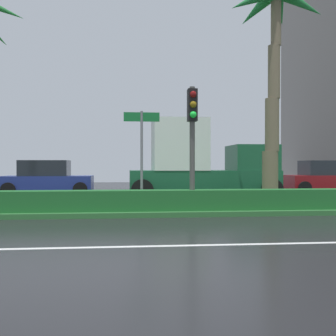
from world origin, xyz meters
name	(u,v)px	position (x,y,z in m)	size (l,w,h in m)	color
ground_plane	(120,209)	(0.00, 9.00, -0.05)	(90.00, 42.00, 0.10)	black
near_lane_divider_stripe	(115,247)	(0.00, 2.00, 0.00)	(81.00, 0.14, 0.01)	white
median_strip	(120,208)	(0.00, 8.00, 0.07)	(85.50, 4.00, 0.15)	#2D6B33
median_hedge	(119,200)	(0.00, 6.60, 0.45)	(76.50, 0.70, 0.60)	#1E6028
palm_tree_centre_left	(275,30)	(5.32, 8.20, 6.15)	(3.57, 3.31, 7.83)	#6C5F47
traffic_signal_median_right	(192,125)	(2.17, 6.57, 2.68)	(0.28, 0.43, 3.68)	#4C4C47
street_name_sign	(142,146)	(0.68, 7.09, 2.08)	(1.10, 0.08, 3.00)	slate
car_in_traffic_leading	(47,179)	(-3.66, 15.08, 0.83)	(4.30, 2.02, 1.72)	navy
box_truck_following	(201,164)	(3.48, 12.21, 1.55)	(6.40, 2.64, 3.46)	#195133
car_in_traffic_second	(327,178)	(10.64, 14.97, 0.83)	(4.30, 2.02, 1.72)	maroon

